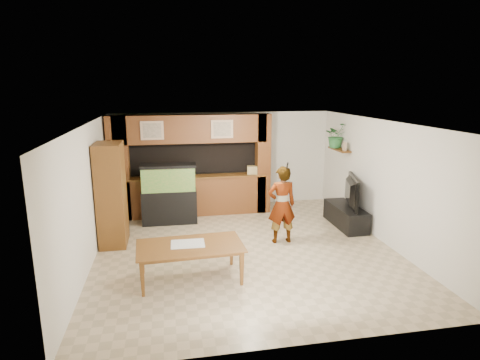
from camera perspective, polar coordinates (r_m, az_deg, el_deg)
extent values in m
plane|color=tan|center=(8.44, 0.77, -9.74)|extent=(6.50, 6.50, 0.00)
plane|color=white|center=(7.80, 0.83, 8.12)|extent=(6.50, 6.50, 0.00)
plane|color=silver|center=(11.16, -2.47, 2.93)|extent=(6.00, 0.00, 6.00)
plane|color=silver|center=(8.01, -20.75, -2.07)|extent=(0.00, 6.50, 6.50)
plane|color=silver|center=(9.08, 19.70, -0.24)|extent=(0.00, 6.50, 6.50)
cube|color=brown|center=(10.47, -6.69, -2.34)|extent=(3.80, 0.35, 1.00)
cube|color=brown|center=(10.34, -6.77, 0.44)|extent=(3.80, 0.43, 0.04)
cube|color=brown|center=(10.14, -6.96, 7.23)|extent=(3.80, 0.35, 0.70)
cube|color=brown|center=(10.33, -16.82, 1.53)|extent=(0.50, 0.35, 2.60)
cube|color=brown|center=(10.56, 3.26, 2.33)|extent=(0.35, 0.35, 2.60)
cube|color=black|center=(10.80, -7.03, 3.30)|extent=(4.20, 0.45, 0.85)
cube|color=tan|center=(9.94, -12.40, 6.89)|extent=(0.55, 0.03, 0.45)
cube|color=tan|center=(9.92, -12.40, 6.88)|extent=(0.43, 0.01, 0.35)
cube|color=tan|center=(10.02, -2.57, 7.24)|extent=(0.55, 0.03, 0.45)
cube|color=tan|center=(10.01, -2.55, 7.23)|extent=(0.43, 0.01, 0.35)
cylinder|color=black|center=(8.85, -19.78, 3.38)|extent=(0.04, 0.25, 0.25)
cylinder|color=white|center=(8.85, -19.62, 3.39)|extent=(0.01, 0.21, 0.21)
cube|color=brown|center=(10.64, 13.96, 4.23)|extent=(0.25, 0.90, 0.04)
cube|color=brown|center=(8.80, -17.82, -1.98)|extent=(0.54, 0.89, 2.17)
cylinder|color=#B2B2B7|center=(8.94, -17.62, -7.07)|extent=(0.32, 0.32, 0.58)
cube|color=black|center=(10.00, -9.98, -3.73)|extent=(1.32, 0.49, 0.82)
cube|color=#378435|center=(9.82, -10.14, 0.17)|extent=(1.26, 0.46, 0.57)
cube|color=black|center=(9.75, -10.21, 1.99)|extent=(1.32, 0.49, 0.07)
cube|color=black|center=(10.00, 14.81, -4.97)|extent=(0.54, 1.48, 0.49)
imported|color=black|center=(9.83, 15.02, -1.60)|extent=(0.53, 1.25, 0.72)
cube|color=tan|center=(10.37, 14.64, 4.65)|extent=(0.05, 0.16, 0.21)
imported|color=#2B6B34|center=(10.76, 13.49, 6.21)|extent=(0.72, 0.67, 0.65)
imported|color=#A08B58|center=(8.57, 5.95, -3.52)|extent=(0.62, 0.41, 1.67)
cylinder|color=black|center=(8.22, 6.74, 2.04)|extent=(0.03, 0.09, 0.14)
imported|color=brown|center=(7.11, -7.01, -11.65)|extent=(1.85, 1.10, 0.64)
cube|color=silver|center=(7.07, -7.45, -8.97)|extent=(0.59, 0.44, 0.01)
cube|color=#9F8956|center=(10.53, 1.86, 1.44)|extent=(0.34, 0.25, 0.21)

